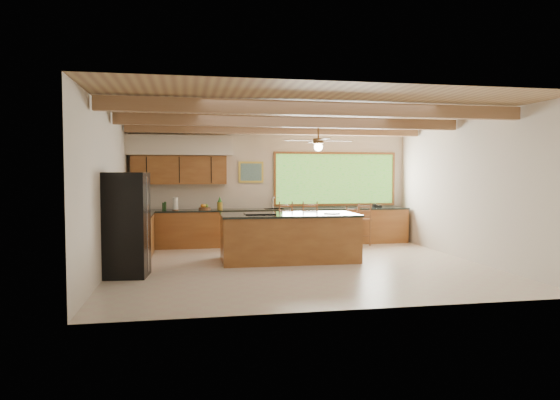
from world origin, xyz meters
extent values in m
plane|color=beige|center=(0.00, 0.00, 0.00)|extent=(7.20, 7.20, 0.00)
cube|color=beige|center=(0.00, 3.25, 1.50)|extent=(7.20, 0.04, 3.00)
cube|color=beige|center=(0.00, -3.25, 1.50)|extent=(7.20, 0.04, 3.00)
cube|color=beige|center=(-3.60, 0.00, 1.50)|extent=(0.04, 6.50, 3.00)
cube|color=beige|center=(3.60, 0.00, 1.50)|extent=(0.04, 6.50, 3.00)
cube|color=#9A7B4D|center=(0.00, 0.00, 3.00)|extent=(7.20, 6.50, 0.04)
cube|color=#8C6646|center=(0.00, -1.60, 2.86)|extent=(7.10, 0.15, 0.22)
cube|color=#8C6646|center=(0.00, 0.50, 2.86)|extent=(7.10, 0.15, 0.22)
cube|color=#8C6646|center=(0.00, 2.30, 2.86)|extent=(7.10, 0.15, 0.22)
cube|color=brown|center=(-2.35, 3.06, 1.90)|extent=(2.30, 0.35, 0.70)
cube|color=beige|center=(-2.35, 2.99, 2.50)|extent=(2.60, 0.50, 0.48)
cylinder|color=#FFEABF|center=(-3.05, 2.99, 2.27)|extent=(0.10, 0.10, 0.01)
cylinder|color=#FFEABF|center=(-1.65, 2.99, 2.27)|extent=(0.10, 0.10, 0.01)
cube|color=#71A039|center=(1.70, 3.22, 1.67)|extent=(3.20, 0.04, 1.30)
cube|color=gold|center=(-0.55, 3.22, 1.85)|extent=(0.64, 0.03, 0.54)
cube|color=#3B6A51|center=(-0.55, 3.20, 1.85)|extent=(0.54, 0.01, 0.44)
cube|color=brown|center=(0.00, 2.91, 0.44)|extent=(7.00, 0.65, 0.88)
cube|color=black|center=(0.00, 2.91, 0.90)|extent=(7.04, 0.69, 0.04)
cube|color=brown|center=(-3.26, 1.35, 0.44)|extent=(0.65, 2.35, 0.88)
cube|color=black|center=(-3.26, 1.35, 0.90)|extent=(0.69, 2.39, 0.04)
cube|color=black|center=(0.70, 2.58, 0.42)|extent=(0.60, 0.02, 0.78)
cube|color=silver|center=(0.00, 2.91, 0.91)|extent=(0.50, 0.38, 0.03)
cylinder|color=silver|center=(0.00, 3.11, 1.07)|extent=(0.03, 0.03, 0.30)
cylinder|color=silver|center=(0.00, 3.01, 1.20)|extent=(0.03, 0.20, 0.03)
cylinder|color=silver|center=(-2.45, 2.90, 1.08)|extent=(0.13, 0.13, 0.31)
cylinder|color=#1E3F19|center=(-2.74, 2.96, 1.01)|extent=(0.05, 0.05, 0.18)
cylinder|color=#1E3F19|center=(-2.70, 2.95, 1.02)|extent=(0.06, 0.06, 0.21)
cube|color=black|center=(2.76, 2.93, 0.97)|extent=(0.21, 0.17, 0.10)
cube|color=brown|center=(-0.10, 0.60, 0.47)|extent=(2.79, 1.32, 0.94)
cube|color=black|center=(-0.10, 0.60, 0.96)|extent=(2.83, 1.36, 0.04)
cube|color=black|center=(-0.71, 0.61, 0.99)|extent=(0.63, 0.50, 0.02)
cylinder|color=silver|center=(0.78, 0.45, 0.99)|extent=(0.34, 0.34, 0.02)
cube|color=black|center=(-3.22, -0.47, 0.91)|extent=(0.78, 0.76, 1.83)
cube|color=silver|center=(-2.86, -0.47, 0.91)|extent=(0.03, 0.05, 1.68)
cube|color=brown|center=(0.10, 2.26, 0.69)|extent=(0.48, 0.48, 0.04)
cylinder|color=brown|center=(-0.06, 2.10, 0.34)|extent=(0.04, 0.04, 0.67)
cylinder|color=brown|center=(0.26, 2.10, 0.34)|extent=(0.04, 0.04, 0.67)
cylinder|color=brown|center=(-0.06, 2.43, 0.34)|extent=(0.04, 0.04, 0.67)
cylinder|color=brown|center=(0.26, 2.43, 0.34)|extent=(0.04, 0.04, 0.67)
cube|color=brown|center=(0.71, 2.07, 0.70)|extent=(0.47, 0.47, 0.04)
cylinder|color=brown|center=(0.54, 1.91, 0.34)|extent=(0.04, 0.04, 0.68)
cylinder|color=brown|center=(0.87, 1.91, 0.34)|extent=(0.04, 0.04, 0.68)
cylinder|color=brown|center=(0.54, 2.24, 0.34)|extent=(0.04, 0.04, 0.68)
cylinder|color=brown|center=(0.87, 2.24, 0.34)|extent=(0.04, 0.04, 0.68)
cube|color=brown|center=(2.18, 2.45, 0.66)|extent=(0.39, 0.39, 0.04)
cylinder|color=brown|center=(2.02, 2.30, 0.32)|extent=(0.04, 0.04, 0.64)
cylinder|color=brown|center=(2.33, 2.30, 0.32)|extent=(0.04, 0.04, 0.64)
cylinder|color=brown|center=(2.02, 2.60, 0.32)|extent=(0.04, 0.04, 0.64)
cylinder|color=brown|center=(2.33, 2.60, 0.32)|extent=(0.04, 0.04, 0.64)
cube|color=brown|center=(1.89, 2.45, 0.61)|extent=(0.41, 0.41, 0.04)
cylinder|color=brown|center=(1.74, 2.31, 0.29)|extent=(0.03, 0.03, 0.59)
cylinder|color=brown|center=(2.03, 2.31, 0.29)|extent=(0.03, 0.03, 0.59)
cylinder|color=brown|center=(1.74, 2.59, 0.29)|extent=(0.03, 0.03, 0.59)
cylinder|color=brown|center=(2.03, 2.59, 0.29)|extent=(0.03, 0.03, 0.59)
camera|label=1|loc=(-2.19, -9.49, 1.80)|focal=32.00mm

